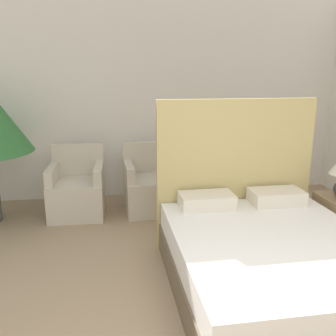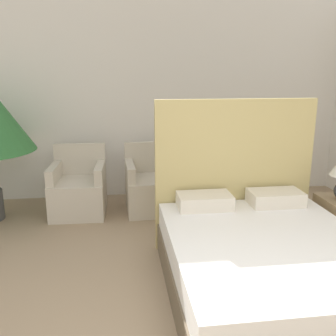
% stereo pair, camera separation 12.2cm
% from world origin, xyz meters
% --- Properties ---
extents(wall_back, '(10.00, 0.06, 2.90)m').
position_xyz_m(wall_back, '(0.00, 4.07, 1.45)').
color(wall_back, white).
rests_on(wall_back, ground_plane).
extents(bed, '(1.67, 2.02, 1.57)m').
position_xyz_m(bed, '(0.73, 1.30, 0.31)').
color(bed, brown).
rests_on(bed, ground_plane).
extents(armchair_near_window_left, '(0.71, 0.72, 0.88)m').
position_xyz_m(armchair_near_window_left, '(-1.00, 3.34, 0.29)').
color(armchair_near_window_left, beige).
rests_on(armchair_near_window_left, ground_plane).
extents(armchair_near_window_right, '(0.70, 0.71, 0.88)m').
position_xyz_m(armchair_near_window_right, '(-0.04, 3.34, 0.29)').
color(armchair_near_window_right, beige).
rests_on(armchair_near_window_right, ground_plane).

